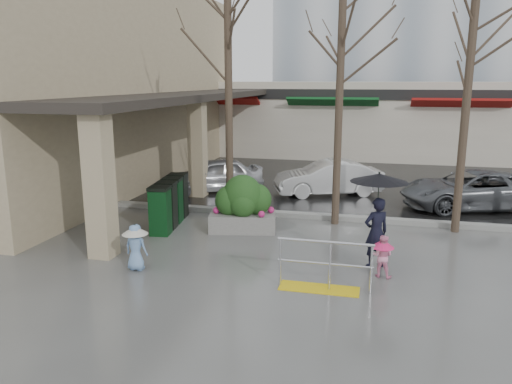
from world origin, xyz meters
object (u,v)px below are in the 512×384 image
at_px(tree_west, 228,45).
at_px(news_boxes, 170,202).
at_px(tree_midwest, 342,37).
at_px(car_b, 328,178).
at_px(tree_mideast, 471,50).
at_px(child_pink, 382,253).
at_px(planter, 243,204).
at_px(car_a, 213,175).
at_px(child_blue, 136,243).
at_px(car_c, 472,190).
at_px(handrail, 323,272).
at_px(woman, 377,208).

xyz_separation_m(tree_west, news_boxes, (-1.42, -1.27, -4.42)).
bearing_deg(tree_midwest, car_b, 98.97).
height_order(tree_mideast, news_boxes, tree_mideast).
relative_size(tree_mideast, child_pink, 7.05).
xyz_separation_m(planter, car_a, (-2.41, 4.56, -0.13)).
bearing_deg(planter, car_b, 69.92).
bearing_deg(news_boxes, planter, -8.55).
distance_m(tree_midwest, car_a, 7.42).
height_order(tree_mideast, child_blue, tree_mideast).
height_order(news_boxes, car_c, news_boxes).
bearing_deg(tree_midwest, child_blue, -129.95).
relative_size(tree_west, tree_mideast, 1.05).
distance_m(tree_mideast, planter, 7.17).
bearing_deg(planter, child_pink, -33.93).
bearing_deg(handrail, tree_midwest, 91.91).
bearing_deg(tree_midwest, car_a, 146.08).
bearing_deg(news_boxes, car_b, 43.66).
bearing_deg(child_blue, news_boxes, -74.98).
height_order(tree_mideast, planter, tree_mideast).
relative_size(woman, child_blue, 2.07).
xyz_separation_m(handrail, tree_mideast, (3.14, 4.80, 4.48)).
relative_size(child_blue, news_boxes, 0.43).
height_order(handrail, tree_west, tree_west).
bearing_deg(tree_west, news_boxes, -138.31).
bearing_deg(child_pink, handrail, 51.88).
bearing_deg(tree_midwest, tree_west, -180.00).
bearing_deg(woman, child_pink, 74.48).
height_order(woman, car_c, woman).
bearing_deg(news_boxes, woman, -26.32).
bearing_deg(car_a, tree_west, -3.95).
height_order(handrail, child_blue, child_blue).
xyz_separation_m(tree_west, tree_midwest, (3.20, 0.00, 0.15)).
height_order(tree_west, child_pink, tree_west).
relative_size(handrail, car_b, 0.50).
relative_size(tree_midwest, car_a, 1.89).
relative_size(child_pink, car_b, 0.24).
xyz_separation_m(woman, car_a, (-5.99, 6.51, -0.72)).
distance_m(tree_midwest, child_blue, 7.68).
bearing_deg(woman, car_a, -77.44).
relative_size(child_blue, planter, 0.54).
distance_m(tree_mideast, child_pink, 6.12).
height_order(tree_west, planter, tree_west).
relative_size(tree_midwest, car_b, 1.83).
height_order(handrail, news_boxes, news_boxes).
bearing_deg(car_a, child_pink, 10.35).
height_order(tree_mideast, woman, tree_mideast).
relative_size(tree_west, child_pink, 7.37).
distance_m(child_pink, car_a, 9.37).
xyz_separation_m(woman, child_pink, (0.15, -0.57, -0.82)).
xyz_separation_m(tree_mideast, car_c, (0.86, 2.81, -4.23)).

